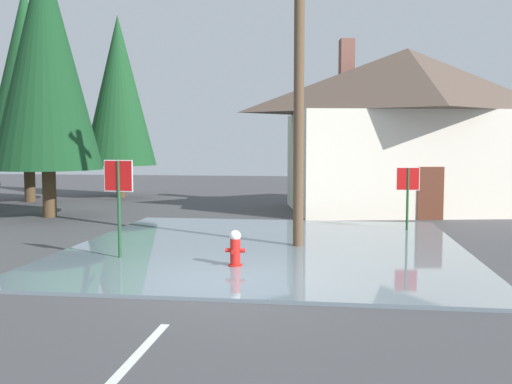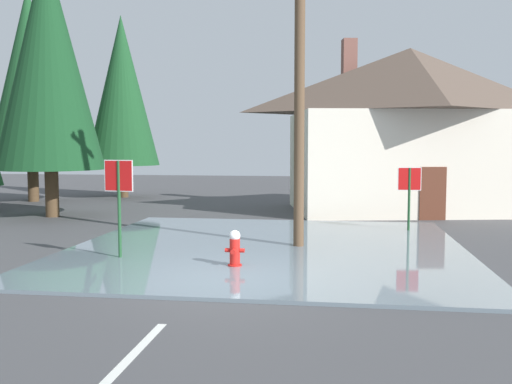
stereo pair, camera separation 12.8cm
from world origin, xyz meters
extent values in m
cube|color=#424244|center=(0.00, 0.00, -0.05)|extent=(80.00, 80.00, 0.10)
cube|color=slate|center=(0.33, 3.92, 0.04)|extent=(10.45, 10.83, 0.08)
cube|color=silver|center=(0.95, -1.07, 0.00)|extent=(3.31, 0.46, 0.01)
cube|color=silver|center=(-0.49, -4.51, 0.00)|extent=(0.16, 3.31, 0.01)
cylinder|color=#1E4C28|center=(-3.05, 1.83, 1.22)|extent=(0.08, 0.08, 2.44)
cube|color=white|center=(-3.05, 1.83, 2.07)|extent=(0.76, 0.13, 0.76)
cube|color=red|center=(-3.05, 1.83, 2.07)|extent=(0.72, 0.13, 0.72)
cylinder|color=red|center=(-0.10, 1.27, 0.05)|extent=(0.32, 0.32, 0.11)
cylinder|color=red|center=(-0.10, 1.27, 0.40)|extent=(0.24, 0.24, 0.59)
sphere|color=white|center=(-0.10, 1.27, 0.77)|extent=(0.26, 0.26, 0.26)
cylinder|color=red|center=(-0.27, 1.27, 0.43)|extent=(0.11, 0.10, 0.10)
cylinder|color=red|center=(0.07, 1.27, 0.43)|extent=(0.11, 0.10, 0.10)
cylinder|color=red|center=(-0.10, 1.10, 0.43)|extent=(0.12, 0.11, 0.12)
cylinder|color=brown|center=(1.16, 4.05, 4.75)|extent=(0.28, 0.28, 9.49)
cylinder|color=#1E4C28|center=(4.46, 7.37, 1.04)|extent=(0.08, 0.08, 2.09)
cube|color=white|center=(4.46, 7.37, 1.74)|extent=(0.74, 0.08, 0.74)
cube|color=red|center=(4.46, 7.37, 1.74)|extent=(0.70, 0.09, 0.70)
cube|color=silver|center=(5.13, 13.62, 2.08)|extent=(10.39, 7.72, 4.16)
pyramid|color=brown|center=(5.13, 13.62, 5.51)|extent=(11.23, 8.34, 2.70)
cube|color=brown|center=(2.61, 14.23, 6.18)|extent=(0.70, 0.70, 2.43)
cube|color=#592D1E|center=(5.71, 10.65, 1.00)|extent=(0.99, 0.25, 2.00)
cylinder|color=#4C3823|center=(-9.25, 18.01, 0.87)|extent=(0.48, 0.48, 1.74)
cone|color=#194723|center=(-9.25, 18.01, 5.69)|extent=(3.86, 3.86, 7.91)
cylinder|color=#4C3823|center=(-8.90, 9.57, 0.93)|extent=(0.52, 0.52, 1.86)
cone|color=#143D1E|center=(-8.90, 9.57, 6.11)|extent=(4.14, 4.14, 8.49)
cylinder|color=#4C3823|center=(-12.85, 15.15, 0.95)|extent=(0.53, 0.53, 1.89)
cone|color=#194723|center=(-12.85, 15.15, 6.20)|extent=(4.20, 4.20, 8.61)
camera|label=1|loc=(2.10, -11.36, 2.82)|focal=40.12mm
camera|label=2|loc=(2.22, -11.34, 2.82)|focal=40.12mm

